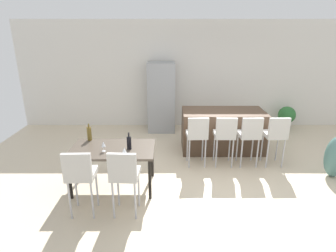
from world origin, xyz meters
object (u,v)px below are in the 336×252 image
Objects in this scene: bar_chair_far at (276,133)px; wine_glass_right at (103,144)px; kitchen_island at (222,130)px; potted_plant at (286,116)px; wine_bottle_corner at (89,133)px; dining_table at (113,152)px; wine_glass_left at (124,150)px; dining_chair_far at (124,173)px; dining_chair_near at (80,173)px; wine_bottle_middle at (129,143)px; floor_vase at (335,156)px; refrigerator at (161,97)px; bar_chair_middle at (225,133)px; bar_chair_right at (250,133)px; bar_chair_left at (197,133)px.

bar_chair_far is 6.03× the size of wine_glass_right.
potted_plant is at bearing 33.53° from kitchen_island.
wine_bottle_corner is at bearing -172.77° from bar_chair_far.
dining_table is 5.16m from potted_plant.
bar_chair_far is 3.58m from wine_bottle_corner.
bar_chair_far is at bearing 22.81° from wine_glass_left.
kitchen_island is 1.30× the size of dining_table.
dining_chair_far is at bearing -127.52° from kitchen_island.
dining_chair_near is 0.98m from wine_bottle_middle.
kitchen_island is 2.26m from floor_vase.
dining_chair_near is 0.57× the size of refrigerator.
dining_chair_far is (-1.87, -2.43, 0.24)m from kitchen_island.
floor_vase reaches higher than potted_plant.
kitchen_island is at bearing 37.67° from wine_glass_right.
bar_chair_middle reaches higher than wine_bottle_corner.
kitchen_island is 3.08m from dining_chair_far.
wine_bottle_corner is (-0.77, 0.40, 0.02)m from wine_bottle_middle.
refrigerator is at bearing 129.44° from bar_chair_right.
bar_chair_far is 2.47m from potted_plant.
kitchen_island is at bearing -43.51° from refrigerator.
bar_chair_far is at bearing 0.00° from bar_chair_middle.
dining_chair_near is at bearing -154.66° from bar_chair_far.
wine_bottle_middle is (-1.22, -0.85, 0.15)m from bar_chair_left.
bar_chair_left is at bearing 41.21° from dining_chair_near.
dining_chair_near is at bearing -179.99° from dining_chair_far.
dining_table is 0.77× the size of refrigerator.
bar_chair_left is 3.63× the size of wine_bottle_middle.
wine_bottle_middle reaches higher than potted_plant.
refrigerator is (0.88, 3.12, 0.06)m from wine_glass_right.
kitchen_island is 1.74× the size of bar_chair_middle.
dining_chair_far is at bearing -162.85° from floor_vase.
wine_bottle_middle is at bearing -145.30° from bar_chair_left.
dining_table is 8.11× the size of wine_glass_right.
wine_glass_right is at bearing -163.48° from bar_chair_far.
bar_chair_left is at bearing 169.89° from floor_vase.
dining_chair_near is (-2.50, -2.43, 0.24)m from kitchen_island.
wine_bottle_corner is at bearing -150.77° from potted_plant.
bar_chair_middle is 1.00× the size of dining_chair_near.
dining_table is at bearing -151.73° from bar_chair_left.
wine_bottle_middle is at bearing -142.37° from potted_plant.
wine_glass_left reaches higher than potted_plant.
bar_chair_left is 6.03× the size of wine_glass_left.
bar_chair_left is at bearing 53.16° from dining_chair_far.
bar_chair_right is 2.75m from dining_chair_far.
potted_plant is (3.94, 3.35, -0.47)m from wine_glass_left.
wine_glass_left is at bearing -54.50° from dining_table.
kitchen_island is at bearing 136.88° from bar_chair_far.
bar_chair_middle is at bearing 167.18° from floor_vase.
dining_chair_far is 6.03× the size of wine_glass_right.
bar_chair_right is 0.74× the size of dining_table.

